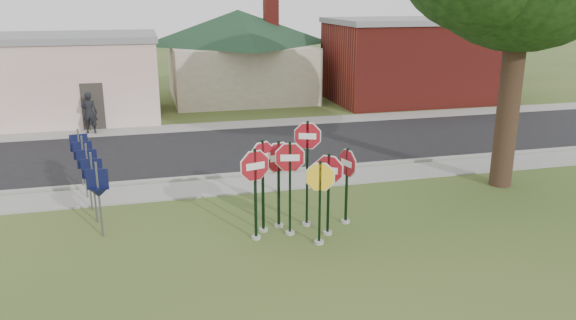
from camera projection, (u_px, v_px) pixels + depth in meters
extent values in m
plane|color=#304C1C|center=(314.00, 256.00, 13.51)|extent=(120.00, 120.00, 0.00)
cube|color=gray|center=(265.00, 183.00, 18.61)|extent=(60.00, 1.60, 0.06)
cube|color=black|center=(242.00, 149.00, 22.79)|extent=(60.00, 7.00, 0.04)
cube|color=gray|center=(226.00, 126.00, 26.78)|extent=(60.00, 1.60, 0.06)
cube|color=gray|center=(259.00, 173.00, 19.53)|extent=(60.00, 0.20, 0.14)
cylinder|color=#98958E|center=(290.00, 233.00, 14.71)|extent=(0.24, 0.24, 0.08)
cube|color=black|center=(290.00, 189.00, 14.36)|extent=(0.07, 0.06, 2.52)
cylinder|color=white|center=(290.00, 158.00, 14.13)|extent=(1.04, 0.24, 1.06)
cylinder|color=maroon|center=(290.00, 158.00, 14.13)|extent=(0.96, 0.23, 0.98)
cube|color=white|center=(290.00, 158.00, 14.13)|extent=(0.48, 0.11, 0.17)
cylinder|color=#98958E|center=(319.00, 242.00, 14.15)|extent=(0.24, 0.24, 0.08)
cube|color=black|center=(320.00, 203.00, 13.85)|extent=(0.07, 0.07, 2.18)
cylinder|color=white|center=(320.00, 177.00, 13.66)|extent=(0.97, 0.34, 1.02)
cylinder|color=yellow|center=(320.00, 177.00, 13.66)|extent=(0.90, 0.32, 0.94)
cylinder|color=#98958E|center=(256.00, 237.00, 14.43)|extent=(0.24, 0.24, 0.08)
cube|color=black|center=(255.00, 195.00, 14.10)|extent=(0.07, 0.06, 2.41)
cylinder|color=white|center=(255.00, 166.00, 13.88)|extent=(1.07, 0.32, 1.10)
cylinder|color=maroon|center=(255.00, 166.00, 13.88)|extent=(0.99, 0.30, 1.02)
cube|color=white|center=(255.00, 166.00, 13.88)|extent=(0.49, 0.15, 0.18)
cylinder|color=#98958E|center=(327.00, 233.00, 14.71)|extent=(0.24, 0.24, 0.08)
cube|color=black|center=(328.00, 195.00, 14.41)|extent=(0.08, 0.08, 2.20)
cylinder|color=white|center=(329.00, 170.00, 14.22)|extent=(0.86, 0.65, 1.06)
cylinder|color=maroon|center=(329.00, 170.00, 14.22)|extent=(0.80, 0.61, 0.98)
cube|color=white|center=(329.00, 170.00, 14.22)|extent=(0.40, 0.30, 0.17)
cylinder|color=#98958E|center=(307.00, 224.00, 15.28)|extent=(0.24, 0.24, 0.08)
cube|color=black|center=(307.00, 175.00, 14.88)|extent=(0.07, 0.07, 2.91)
cylinder|color=white|center=(308.00, 136.00, 14.58)|extent=(0.93, 0.38, 0.99)
cylinder|color=maroon|center=(308.00, 136.00, 14.58)|extent=(0.86, 0.36, 0.92)
cube|color=white|center=(308.00, 136.00, 14.58)|extent=(0.43, 0.18, 0.16)
cylinder|color=#98958E|center=(279.00, 226.00, 15.17)|extent=(0.24, 0.24, 0.08)
cube|color=black|center=(279.00, 185.00, 14.84)|extent=(0.07, 0.07, 2.41)
cylinder|color=white|center=(279.00, 157.00, 14.63)|extent=(1.08, 0.34, 1.12)
cylinder|color=maroon|center=(279.00, 157.00, 14.63)|extent=(1.00, 0.32, 1.04)
cube|color=white|center=(279.00, 157.00, 14.63)|extent=(0.50, 0.16, 0.18)
cylinder|color=#98958E|center=(345.00, 221.00, 15.45)|extent=(0.24, 0.24, 0.08)
cube|color=black|center=(347.00, 186.00, 15.16)|extent=(0.06, 0.07, 2.14)
cylinder|color=white|center=(347.00, 163.00, 14.97)|extent=(0.28, 1.01, 1.04)
cylinder|color=maroon|center=(347.00, 163.00, 14.97)|extent=(0.27, 0.93, 0.96)
cube|color=white|center=(347.00, 163.00, 14.97)|extent=(0.13, 0.46, 0.17)
cylinder|color=#98958E|center=(263.00, 230.00, 14.89)|extent=(0.24, 0.24, 0.08)
cube|color=black|center=(263.00, 187.00, 14.55)|extent=(0.08, 0.07, 2.50)
cylinder|color=white|center=(263.00, 157.00, 14.33)|extent=(1.00, 0.53, 1.12)
cylinder|color=maroon|center=(263.00, 157.00, 14.33)|extent=(0.93, 0.50, 1.04)
cube|color=white|center=(263.00, 157.00, 14.33)|extent=(0.46, 0.25, 0.18)
cube|color=#59595E|center=(99.00, 200.00, 14.34)|extent=(0.05, 0.05, 2.00)
cube|color=black|center=(97.00, 179.00, 14.19)|extent=(0.55, 0.13, 0.55)
cone|color=black|center=(99.00, 192.00, 14.29)|extent=(0.65, 0.65, 0.25)
cube|color=#59595E|center=(94.00, 188.00, 15.23)|extent=(0.05, 0.05, 2.00)
cube|color=black|center=(92.00, 169.00, 15.07)|extent=(0.55, 0.09, 0.55)
cone|color=black|center=(93.00, 181.00, 15.17)|extent=(0.62, 0.62, 0.25)
cube|color=#59595E|center=(89.00, 177.00, 16.11)|extent=(0.05, 0.05, 2.00)
cube|color=black|center=(87.00, 159.00, 15.95)|extent=(0.55, 0.05, 0.55)
cone|color=black|center=(88.00, 171.00, 16.05)|extent=(0.58, 0.58, 0.25)
cube|color=#59595E|center=(85.00, 168.00, 16.99)|extent=(0.05, 0.05, 2.00)
cube|color=black|center=(83.00, 150.00, 16.83)|extent=(0.55, 0.05, 0.55)
cone|color=black|center=(84.00, 162.00, 16.93)|extent=(0.58, 0.58, 0.25)
cube|color=#59595E|center=(81.00, 159.00, 17.87)|extent=(0.05, 0.05, 2.00)
cube|color=black|center=(79.00, 143.00, 17.71)|extent=(0.55, 0.09, 0.55)
cone|color=black|center=(80.00, 153.00, 17.81)|extent=(0.62, 0.62, 0.25)
cube|color=silver|center=(31.00, 81.00, 27.49)|extent=(12.00, 6.00, 4.00)
cube|color=gray|center=(26.00, 38.00, 26.91)|extent=(12.20, 6.20, 0.30)
cube|color=#332D28|center=(93.00, 107.00, 25.70)|extent=(1.00, 0.10, 2.20)
cube|color=beige|center=(239.00, 71.00, 33.97)|extent=(8.00, 8.00, 3.20)
pyramid|color=#16321E|center=(238.00, 10.00, 32.95)|extent=(11.60, 11.60, 2.00)
cube|color=maroon|center=(271.00, 13.00, 33.49)|extent=(0.80, 0.80, 1.60)
cube|color=maroon|center=(417.00, 62.00, 32.94)|extent=(10.00, 6.00, 4.50)
cube|color=gray|center=(420.00, 21.00, 32.28)|extent=(10.20, 6.20, 0.30)
cube|color=white|center=(409.00, 63.00, 29.62)|extent=(2.00, 0.08, 0.90)
cylinder|color=black|center=(510.00, 94.00, 17.71)|extent=(0.70, 0.70, 6.07)
cylinder|color=black|center=(491.00, 50.00, 42.39)|extent=(0.50, 0.50, 4.00)
sphere|color=black|center=(496.00, 1.00, 41.37)|extent=(5.60, 5.60, 5.60)
imported|color=black|center=(89.00, 113.00, 24.99)|extent=(0.74, 0.54, 1.87)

